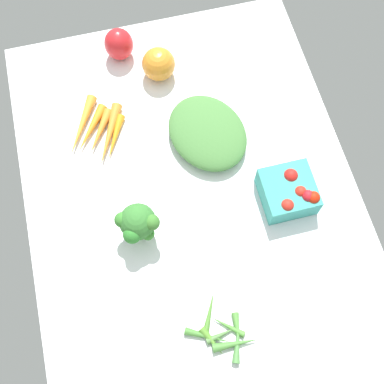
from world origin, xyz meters
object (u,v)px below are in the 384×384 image
(broccoli_head, at_px, (138,223))
(heirloom_tomato_orange, at_px, (160,64))
(berry_basket, at_px, (289,192))
(carrot_bunch, at_px, (98,131))
(leafy_greens_clump, at_px, (207,133))
(bell_pepper_red, at_px, (119,44))
(okra_pile, at_px, (225,335))

(broccoli_head, height_order, heirloom_tomato_orange, broccoli_head)
(broccoli_head, bearing_deg, heirloom_tomato_orange, -18.65)
(berry_basket, distance_m, carrot_bunch, 0.48)
(berry_basket, xyz_separation_m, heirloom_tomato_orange, (0.41, 0.21, 0.01))
(berry_basket, bearing_deg, broccoli_head, 90.41)
(leafy_greens_clump, bearing_deg, bell_pepper_red, 28.33)
(bell_pepper_red, height_order, leafy_greens_clump, bell_pepper_red)
(okra_pile, height_order, carrot_bunch, carrot_bunch)
(bell_pepper_red, bearing_deg, carrot_bunch, 156.10)
(bell_pepper_red, bearing_deg, broccoli_head, 174.29)
(okra_pile, distance_m, heirloom_tomato_orange, 0.67)
(broccoli_head, relative_size, heirloom_tomato_orange, 1.27)
(broccoli_head, distance_m, okra_pile, 0.29)
(bell_pepper_red, relative_size, heirloom_tomato_orange, 1.03)
(bell_pepper_red, relative_size, carrot_bunch, 0.42)
(carrot_bunch, height_order, leafy_greens_clump, leafy_greens_clump)
(leafy_greens_clump, bearing_deg, okra_pile, 169.77)
(heirloom_tomato_orange, height_order, leafy_greens_clump, heirloom_tomato_orange)
(berry_basket, bearing_deg, heirloom_tomato_orange, 27.12)
(okra_pile, height_order, heirloom_tomato_orange, heirloom_tomato_orange)
(carrot_bunch, xyz_separation_m, leafy_greens_clump, (-0.07, -0.25, 0.01))
(berry_basket, bearing_deg, leafy_greens_clump, 35.19)
(broccoli_head, bearing_deg, bell_pepper_red, -5.71)
(bell_pepper_red, distance_m, leafy_greens_clump, 0.33)
(berry_basket, relative_size, heirloom_tomato_orange, 1.39)
(bell_pepper_red, distance_m, okra_pile, 0.76)
(carrot_bunch, bearing_deg, heirloom_tomato_orange, -53.87)
(bell_pepper_red, xyz_separation_m, okra_pile, (-0.75, -0.07, -0.03))
(bell_pepper_red, distance_m, berry_basket, 0.57)
(okra_pile, bearing_deg, carrot_bunch, 17.78)
(bell_pepper_red, xyz_separation_m, leafy_greens_clump, (-0.29, -0.16, -0.02))
(carrot_bunch, bearing_deg, berry_basket, -124.49)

